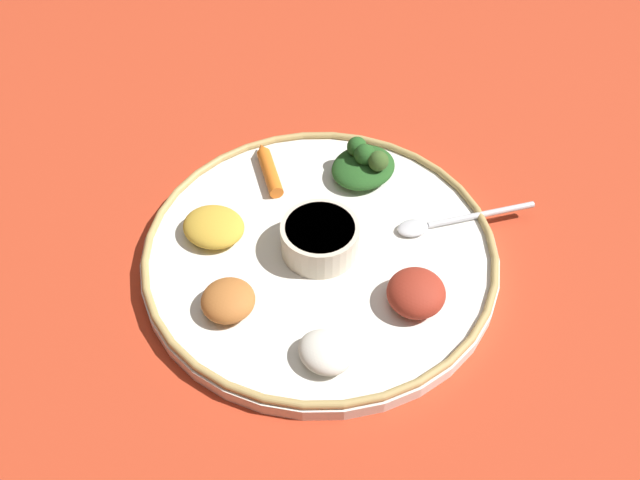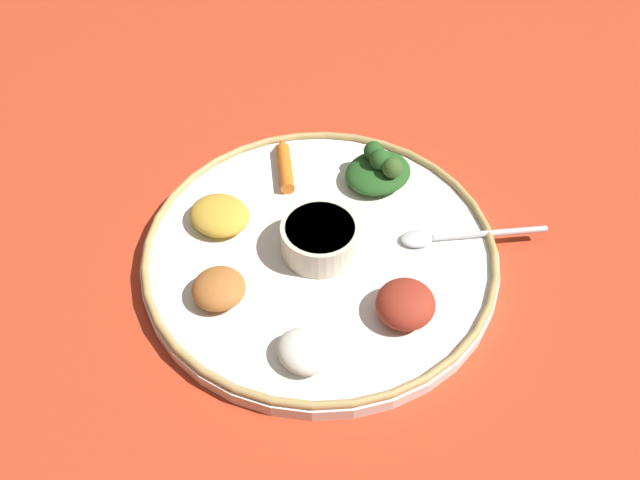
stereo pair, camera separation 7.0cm
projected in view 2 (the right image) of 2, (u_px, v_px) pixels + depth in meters
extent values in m
plane|color=#B7381E|center=(320.00, 259.00, 0.72)|extent=(2.40, 2.40, 0.00)
cylinder|color=white|center=(320.00, 254.00, 0.71)|extent=(0.37, 0.37, 0.02)
torus|color=tan|center=(320.00, 248.00, 0.71)|extent=(0.37, 0.37, 0.01)
cylinder|color=beige|center=(320.00, 238.00, 0.69)|extent=(0.08, 0.08, 0.04)
cylinder|color=maroon|center=(320.00, 229.00, 0.68)|extent=(0.07, 0.07, 0.01)
ellipsoid|color=silver|center=(417.00, 239.00, 0.71)|extent=(0.04, 0.04, 0.01)
cylinder|color=silver|center=(490.00, 233.00, 0.72)|extent=(0.10, 0.09, 0.01)
ellipsoid|color=#23511E|center=(378.00, 173.00, 0.77)|extent=(0.09, 0.09, 0.02)
sphere|color=#23511E|center=(380.00, 160.00, 0.75)|extent=(0.02, 0.02, 0.02)
sphere|color=#23511E|center=(374.00, 151.00, 0.76)|extent=(0.02, 0.02, 0.02)
sphere|color=#385623|center=(392.00, 168.00, 0.74)|extent=(0.02, 0.02, 0.02)
cylinder|color=orange|center=(285.00, 168.00, 0.78)|extent=(0.06, 0.06, 0.02)
cone|color=orange|center=(282.00, 144.00, 0.81)|extent=(0.02, 0.02, 0.01)
ellipsoid|color=gold|center=(220.00, 215.00, 0.72)|extent=(0.07, 0.06, 0.02)
ellipsoid|color=maroon|center=(405.00, 304.00, 0.64)|extent=(0.07, 0.07, 0.03)
ellipsoid|color=#B2662D|center=(219.00, 289.00, 0.66)|extent=(0.05, 0.05, 0.03)
ellipsoid|color=silver|center=(303.00, 351.00, 0.61)|extent=(0.06, 0.05, 0.02)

